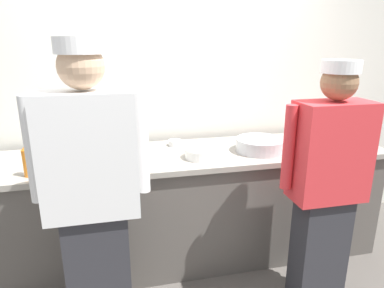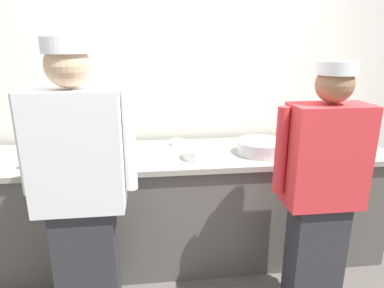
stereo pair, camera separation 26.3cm
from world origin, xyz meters
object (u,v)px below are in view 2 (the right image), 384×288
at_px(squeeze_bottle_primary, 29,155).
at_px(chef_near_left, 80,190).
at_px(ramekin_yellow_sauce, 311,150).
at_px(squeeze_bottle_secondary, 307,138).
at_px(chef_center, 322,190).
at_px(mixing_bowl_steel, 261,147).
at_px(deli_cup, 52,148).
at_px(sheet_tray, 106,153).
at_px(squeeze_bottle_spare, 306,134).
at_px(ramekin_red_sauce, 271,140).
at_px(ramekin_orange_sauce, 177,142).
at_px(ramekin_green_sauce, 203,147).
at_px(plate_stack_front, 200,153).
at_px(chefs_knife, 336,143).

bearing_deg(squeeze_bottle_primary, chef_near_left, -48.17).
bearing_deg(ramekin_yellow_sauce, squeeze_bottle_secondary, 83.47).
distance_m(chef_center, mixing_bowl_steel, 0.65).
bearing_deg(mixing_bowl_steel, chef_near_left, -153.53).
bearing_deg(deli_cup, ramekin_yellow_sauce, -7.23).
height_order(sheet_tray, squeeze_bottle_spare, squeeze_bottle_spare).
distance_m(squeeze_bottle_secondary, ramekin_red_sauce, 0.30).
distance_m(squeeze_bottle_primary, ramekin_yellow_sauce, 2.02).
distance_m(ramekin_yellow_sauce, deli_cup, 1.98).
distance_m(ramekin_orange_sauce, ramekin_green_sauce, 0.23).
relative_size(plate_stack_front, squeeze_bottle_spare, 1.39).
bearing_deg(mixing_bowl_steel, plate_stack_front, -173.98).
bearing_deg(chefs_knife, ramekin_red_sauce, 169.86).
bearing_deg(sheet_tray, plate_stack_front, -12.43).
bearing_deg(sheet_tray, squeeze_bottle_secondary, -1.33).
bearing_deg(sheet_tray, mixing_bowl_steel, -4.94).
bearing_deg(chefs_knife, squeeze_bottle_spare, 173.93).
bearing_deg(deli_cup, ramekin_orange_sauce, 5.92).
distance_m(squeeze_bottle_primary, squeeze_bottle_spare, 2.12).
height_order(ramekin_red_sauce, chefs_knife, ramekin_red_sauce).
distance_m(chef_center, ramekin_yellow_sauce, 0.60).
bearing_deg(deli_cup, ramekin_green_sauce, -1.76).
distance_m(chef_center, squeeze_bottle_secondary, 0.73).
xyz_separation_m(squeeze_bottle_primary, chefs_knife, (2.34, 0.32, -0.10)).
height_order(squeeze_bottle_secondary, ramekin_orange_sauce, squeeze_bottle_secondary).
bearing_deg(mixing_bowl_steel, deli_cup, 173.10).
height_order(squeeze_bottle_spare, ramekin_green_sauce, squeeze_bottle_spare).
bearing_deg(ramekin_orange_sauce, chef_center, -48.67).
height_order(chef_near_left, ramekin_orange_sauce, chef_near_left).
distance_m(squeeze_bottle_secondary, ramekin_green_sauce, 0.83).
xyz_separation_m(ramekin_red_sauce, ramekin_green_sauce, (-0.60, -0.11, -0.01)).
distance_m(sheet_tray, ramekin_orange_sauce, 0.58).
bearing_deg(ramekin_green_sauce, ramekin_orange_sauce, 144.66).
xyz_separation_m(sheet_tray, deli_cup, (-0.41, 0.09, 0.03)).
bearing_deg(squeeze_bottle_secondary, plate_stack_front, -172.43).
bearing_deg(plate_stack_front, chef_center, -40.63).
bearing_deg(ramekin_orange_sauce, ramekin_red_sauce, -1.69).
distance_m(squeeze_bottle_primary, ramekin_green_sauce, 1.25).
distance_m(mixing_bowl_steel, ramekin_red_sauce, 0.32).
distance_m(sheet_tray, squeeze_bottle_spare, 1.62).
xyz_separation_m(squeeze_bottle_primary, ramekin_red_sauce, (1.81, 0.42, -0.08)).
bearing_deg(squeeze_bottle_spare, mixing_bowl_steel, -155.76).
bearing_deg(mixing_bowl_steel, squeeze_bottle_primary, -174.75).
xyz_separation_m(mixing_bowl_steel, ramekin_green_sauce, (-0.43, 0.16, -0.03)).
bearing_deg(chef_near_left, squeeze_bottle_spare, 25.88).
bearing_deg(ramekin_yellow_sauce, chef_center, -108.92).
bearing_deg(squeeze_bottle_primary, chef_center, -14.46).
height_order(squeeze_bottle_secondary, ramekin_yellow_sauce, squeeze_bottle_secondary).
xyz_separation_m(chef_center, plate_stack_front, (-0.66, 0.57, 0.07)).
relative_size(ramekin_green_sauce, deli_cup, 1.14).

